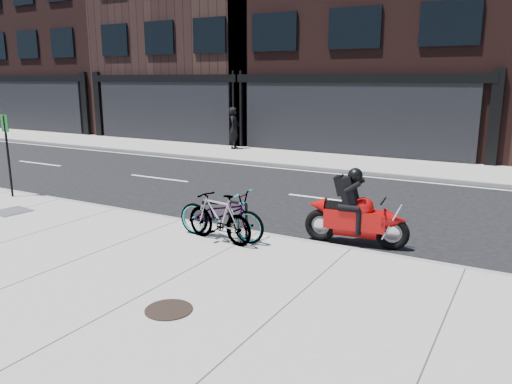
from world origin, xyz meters
The scene contains 13 objects.
ground centered at (0.00, 0.00, 0.00)m, with size 120.00×120.00×0.00m, color black.
sidewalk_near centered at (0.00, -5.00, 0.07)m, with size 60.00×6.00×0.13m, color gray.
sidewalk_far centered at (0.00, 7.75, 0.07)m, with size 60.00×3.50×0.13m, color gray.
building_west centered at (-22.00, 14.50, 6.75)m, with size 10.00×10.00×13.50m, color black.
building_midwest centered at (-12.00, 14.50, 6.00)m, with size 10.00×10.00×12.00m, color black.
bike_rack centered at (-0.09, -2.60, 0.59)m, with size 0.47×0.11×0.79m.
bicycle_front centered at (-0.45, -2.65, 0.63)m, with size 0.67×1.91×1.00m, color gray.
bicycle_rear centered at (-0.39, -2.81, 0.61)m, with size 0.45×1.60×0.96m, color gray.
motorcycle centered at (1.95, -1.33, 0.63)m, with size 2.09×0.59×1.56m.
pedestrian centered at (-7.14, 8.59, 1.06)m, with size 0.68×0.45×1.86m, color black.
manhole_cover centered at (0.66, -5.65, 0.14)m, with size 0.66×0.66×0.01m, color black.
utility_grate centered at (-5.95, -3.42, 0.14)m, with size 0.75×0.75×0.01m, color #49494C.
sign_post centered at (-7.35, -2.40, 1.44)m, with size 0.30×0.06×2.19m.
Camera 1 is at (4.81, -10.55, 3.23)m, focal length 35.00 mm.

